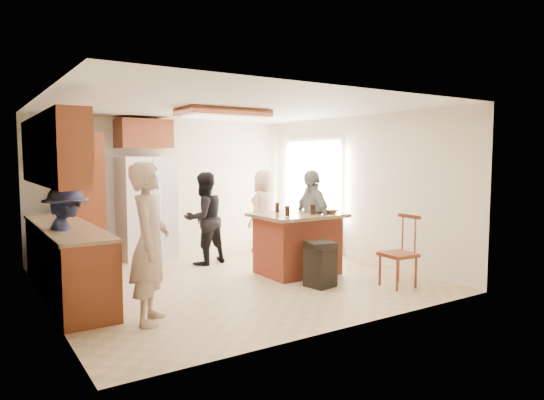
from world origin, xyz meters
TOP-DOWN VIEW (x-y plane):
  - room_shell at (4.37, 1.64)m, footprint 8.00×5.20m
  - person_front_left at (-1.63, -1.21)m, footprint 0.71×0.78m
  - person_behind_left at (0.09, 1.12)m, footprint 0.83×0.62m
  - person_behind_right at (1.53, 1.48)m, footprint 0.88×0.71m
  - person_side_right at (1.33, -0.21)m, footprint 0.56×0.98m
  - person_counter at (-2.24, 0.05)m, footprint 0.44×0.94m
  - left_cabinetry at (-2.24, 0.40)m, footprint 0.64×3.00m
  - back_wall_units at (-1.33, 2.20)m, footprint 1.80×0.60m
  - refrigerator at (-0.55, 2.12)m, footprint 0.90×0.76m
  - kitchen_island at (1.01, -0.27)m, footprint 1.28×1.03m
  - island_items at (1.25, -0.34)m, footprint 0.89×0.72m
  - trash_bin at (0.82, -1.07)m, footprint 0.43×0.43m
  - spindle_chair at (1.74, -1.66)m, footprint 0.45×0.45m

SIDE VIEW (x-z plane):
  - trash_bin at x=0.82m, z-range 0.00..0.63m
  - spindle_chair at x=1.74m, z-range -0.04..0.95m
  - kitchen_island at x=1.01m, z-range 0.01..0.94m
  - person_counter at x=-2.24m, z-range 0.00..1.46m
  - person_behind_left at x=0.09m, z-range 0.00..1.54m
  - person_behind_right at x=1.53m, z-range 0.00..1.57m
  - person_side_right at x=1.33m, z-range 0.00..1.60m
  - room_shell at x=4.37m, z-range -1.63..3.37m
  - person_front_left at x=-1.63m, z-range 0.00..1.74m
  - refrigerator at x=-0.55m, z-range 0.00..1.80m
  - left_cabinetry at x=-2.24m, z-range -0.19..2.11m
  - island_items at x=1.25m, z-range 0.90..1.05m
  - back_wall_units at x=-1.33m, z-range 0.15..2.60m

